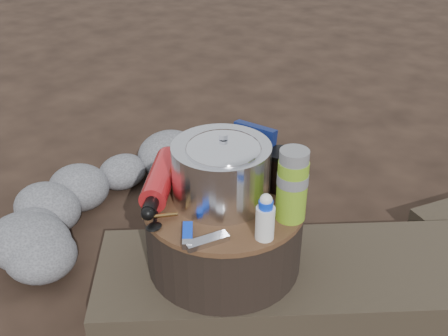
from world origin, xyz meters
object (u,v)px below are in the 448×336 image
Objects in this scene: fuel_bottle at (161,179)px; stump at (224,259)px; camping_pot at (223,171)px; thermos at (292,185)px; travel_mug at (280,170)px.

stump is at bearing -13.15° from fuel_bottle.
fuel_bottle is at bearing -162.23° from camping_pot.
thermos reaches higher than camping_pot.
travel_mug is at bearing 58.26° from camping_pot.
stump is 0.29m from travel_mug.
camping_pot reaches higher than stump.
fuel_bottle is 0.35m from thermos.
thermos is (0.17, 0.04, 0.28)m from stump.
fuel_bottle is 0.31m from travel_mug.
fuel_bottle reaches higher than stump.
thermos is (0.17, 0.04, 0.00)m from camping_pot.
camping_pot is 0.18m from fuel_bottle.
fuel_bottle is at bearing -165.07° from thermos.
travel_mug is at bearing 131.70° from thermos.
stump is 3.79× the size of travel_mug.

